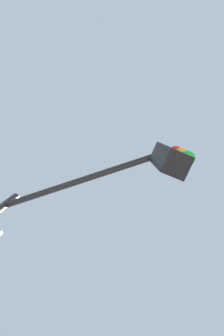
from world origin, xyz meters
TOP-DOWN VIEW (x-y plane):
  - traffic_signal_near at (-6.05, -6.42)m, footprint 2.15×2.45m

SIDE VIEW (x-z plane):
  - traffic_signal_near at x=-6.05m, z-range 1.03..6.14m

